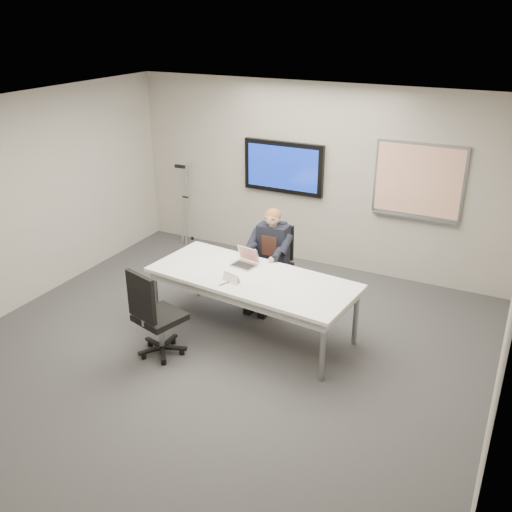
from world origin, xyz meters
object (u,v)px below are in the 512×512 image
at_px(seated_person, 267,268).
at_px(laptop, 246,261).
at_px(office_chair_far, 275,276).
at_px(office_chair_near, 157,329).
at_px(conference_table, 252,283).

height_order(seated_person, laptop, seated_person).
height_order(office_chair_far, office_chair_near, office_chair_near).
distance_m(seated_person, laptop, 0.59).
xyz_separation_m(office_chair_near, laptop, (0.52, 1.21, 0.49)).
bearing_deg(laptop, conference_table, -39.80).
relative_size(conference_table, office_chair_near, 2.37).
relative_size(office_chair_near, seated_person, 0.83).
height_order(office_chair_far, laptop, office_chair_far).
distance_m(office_chair_near, laptop, 1.41).
height_order(conference_table, office_chair_far, office_chair_far).
xyz_separation_m(office_chair_far, seated_person, (0.00, -0.25, 0.22)).
relative_size(conference_table, office_chair_far, 2.56).
distance_m(conference_table, seated_person, 0.80).
bearing_deg(laptop, office_chair_near, -104.02).
bearing_deg(conference_table, office_chair_far, 105.11).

